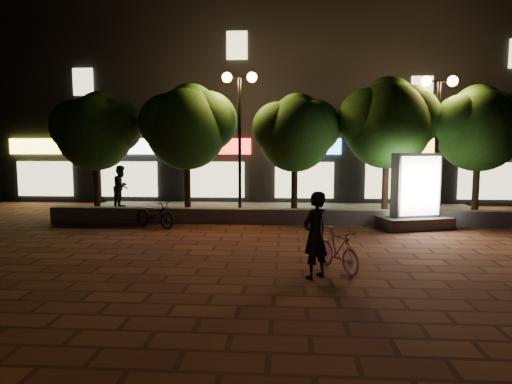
# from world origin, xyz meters

# --- Properties ---
(ground) EXTENTS (80.00, 80.00, 0.00)m
(ground) POSITION_xyz_m (0.00, 0.00, 0.00)
(ground) COLOR brown
(ground) RESTS_ON ground
(retaining_wall) EXTENTS (16.00, 0.45, 0.50)m
(retaining_wall) POSITION_xyz_m (0.00, 4.00, 0.25)
(retaining_wall) COLOR #625F5B
(retaining_wall) RESTS_ON ground
(sidewalk) EXTENTS (16.00, 5.00, 0.08)m
(sidewalk) POSITION_xyz_m (0.00, 6.50, 0.04)
(sidewalk) COLOR #625F5B
(sidewalk) RESTS_ON ground
(building_block) EXTENTS (28.00, 8.12, 11.30)m
(building_block) POSITION_xyz_m (-0.01, 12.99, 5.00)
(building_block) COLOR black
(building_block) RESTS_ON ground
(tree_far_left) EXTENTS (3.36, 2.80, 4.63)m
(tree_far_left) POSITION_xyz_m (-6.95, 5.46, 3.29)
(tree_far_left) COLOR #312013
(tree_far_left) RESTS_ON sidewalk
(tree_left) EXTENTS (3.60, 3.00, 4.89)m
(tree_left) POSITION_xyz_m (-3.45, 5.46, 3.44)
(tree_left) COLOR #312013
(tree_left) RESTS_ON sidewalk
(tree_mid) EXTENTS (3.24, 2.70, 4.50)m
(tree_mid) POSITION_xyz_m (0.55, 5.46, 3.22)
(tree_mid) COLOR #312013
(tree_mid) RESTS_ON sidewalk
(tree_right) EXTENTS (3.72, 3.10, 5.07)m
(tree_right) POSITION_xyz_m (3.86, 5.46, 3.57)
(tree_right) COLOR #312013
(tree_right) RESTS_ON sidewalk
(tree_far_right) EXTENTS (3.48, 2.90, 4.76)m
(tree_far_right) POSITION_xyz_m (7.05, 5.46, 3.37)
(tree_far_right) COLOR #312013
(tree_far_right) RESTS_ON sidewalk
(street_lamp_left) EXTENTS (1.26, 0.36, 5.18)m
(street_lamp_left) POSITION_xyz_m (-1.50, 5.20, 4.03)
(street_lamp_left) COLOR black
(street_lamp_left) RESTS_ON sidewalk
(street_lamp_right) EXTENTS (1.26, 0.36, 4.98)m
(street_lamp_right) POSITION_xyz_m (5.50, 5.20, 3.89)
(street_lamp_right) COLOR black
(street_lamp_right) RESTS_ON sidewalk
(ad_kiosk) EXTENTS (2.45, 1.70, 2.41)m
(ad_kiosk) POSITION_xyz_m (4.32, 3.42, 0.97)
(ad_kiosk) COLOR #625F5B
(ad_kiosk) RESTS_ON ground
(scooter_pink) EXTENTS (1.08, 1.55, 0.91)m
(scooter_pink) POSITION_xyz_m (1.31, -1.64, 0.46)
(scooter_pink) COLOR pink
(scooter_pink) RESTS_ON ground
(rider) EXTENTS (0.75, 0.75, 1.76)m
(rider) POSITION_xyz_m (0.80, -2.20, 0.88)
(rider) COLOR black
(rider) RESTS_ON ground
(scooter_parked) EXTENTS (1.73, 1.30, 0.87)m
(scooter_parked) POSITION_xyz_m (-4.05, 3.00, 0.43)
(scooter_parked) COLOR black
(scooter_parked) RESTS_ON ground
(pedestrian) EXTENTS (0.72, 0.89, 1.75)m
(pedestrian) POSITION_xyz_m (-6.63, 6.96, 0.95)
(pedestrian) COLOR black
(pedestrian) RESTS_ON sidewalk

